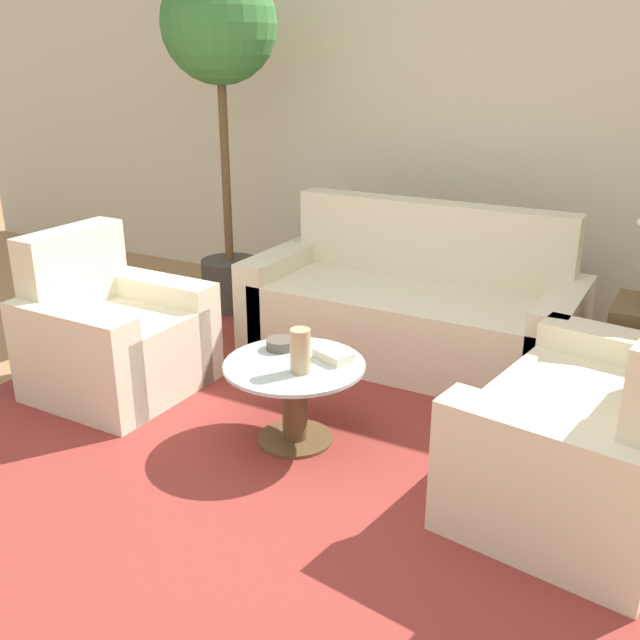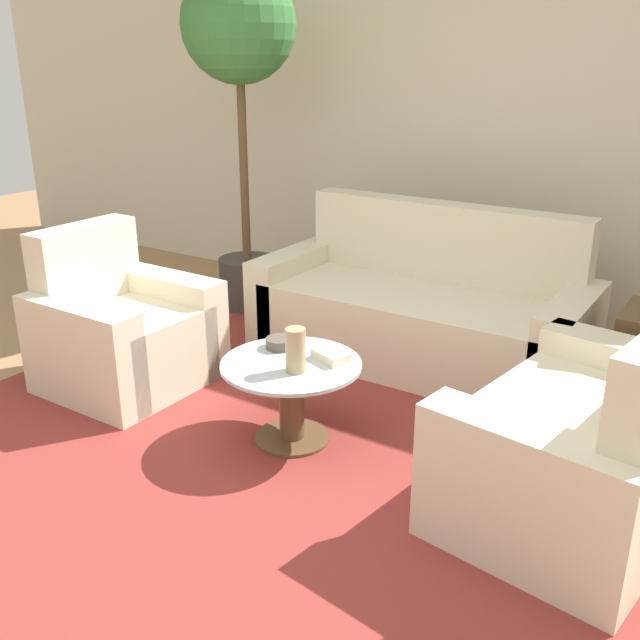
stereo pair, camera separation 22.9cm
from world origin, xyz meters
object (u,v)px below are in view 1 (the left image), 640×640
object	(u,v)px
coffee_table	(295,391)
vase	(300,351)
loveseat	(604,440)
sofa_main	(413,310)
armchair	(111,339)
book_stack	(333,356)
bowl	(281,344)
potted_plant	(221,62)

from	to	relation	value
coffee_table	vase	world-z (taller)	vase
loveseat	coffee_table	distance (m)	1.39
sofa_main	coffee_table	size ratio (longest dim) A/B	2.96
coffee_table	armchair	bearing A→B (deg)	178.87
sofa_main	vase	size ratio (longest dim) A/B	9.53
armchair	loveseat	bearing A→B (deg)	-85.87
coffee_table	book_stack	size ratio (longest dim) A/B	3.27
armchair	coffee_table	xyz separation A→B (m)	(1.21, -0.02, -0.02)
armchair	loveseat	world-z (taller)	loveseat
armchair	coffee_table	distance (m)	1.21
loveseat	book_stack	distance (m)	1.24
book_stack	coffee_table	bearing A→B (deg)	-119.22
book_stack	sofa_main	bearing A→B (deg)	113.04
sofa_main	coffee_table	bearing A→B (deg)	-93.78
loveseat	book_stack	bearing A→B (deg)	-78.64
coffee_table	bowl	size ratio (longest dim) A/B	4.69
coffee_table	vase	size ratio (longest dim) A/B	3.21
armchair	potted_plant	bearing A→B (deg)	9.29
coffee_table	vase	bearing A→B (deg)	-42.39
book_stack	potted_plant	bearing A→B (deg)	159.87
armchair	potted_plant	xyz separation A→B (m)	(-0.22, 1.43, 1.44)
sofa_main	bowl	bearing A→B (deg)	-101.32
potted_plant	armchair	bearing A→B (deg)	-81.23
loveseat	potted_plant	distance (m)	3.39
potted_plant	book_stack	xyz separation A→B (m)	(1.57, -1.33, -1.29)
coffee_table	book_stack	bearing A→B (deg)	40.63
potted_plant	book_stack	size ratio (longest dim) A/B	11.42
armchair	book_stack	size ratio (longest dim) A/B	4.32
sofa_main	potted_plant	size ratio (longest dim) A/B	0.85
loveseat	vase	xyz separation A→B (m)	(-1.30, -0.26, 0.22)
sofa_main	potted_plant	bearing A→B (deg)	173.58
vase	book_stack	world-z (taller)	vase
book_stack	bowl	bearing A→B (deg)	-158.81
coffee_table	potted_plant	size ratio (longest dim) A/B	0.29
potted_plant	loveseat	bearing A→B (deg)	-24.36
armchair	potted_plant	distance (m)	2.04
loveseat	potted_plant	size ratio (longest dim) A/B	0.57
potted_plant	vase	xyz separation A→B (m)	(1.50, -1.52, -1.21)
sofa_main	armchair	size ratio (longest dim) A/B	2.25
sofa_main	vase	bearing A→B (deg)	-90.38
sofa_main	book_stack	xyz separation A→B (m)	(0.06, -1.16, 0.14)
armchair	bowl	world-z (taller)	armchair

